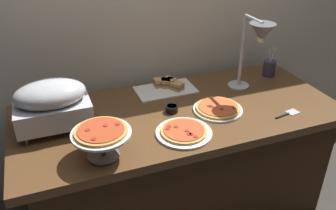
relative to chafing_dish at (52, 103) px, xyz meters
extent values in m
plane|color=#38332D|center=(0.69, -0.07, -0.91)|extent=(8.00, 8.00, 0.00)
cube|color=beige|center=(0.69, 0.43, 0.29)|extent=(4.40, 0.04, 2.40)
cube|color=brown|center=(0.69, -0.07, -0.18)|extent=(1.90, 0.84, 0.05)
cube|color=#3C2715|center=(0.69, -0.07, -0.56)|extent=(1.75, 0.74, 0.71)
cylinder|color=#B7BABF|center=(-0.15, -0.11, -0.13)|extent=(0.01, 0.01, 0.04)
cylinder|color=#B7BABF|center=(0.15, -0.11, -0.13)|extent=(0.01, 0.01, 0.04)
cylinder|color=#B7BABF|center=(-0.15, 0.11, -0.13)|extent=(0.01, 0.01, 0.04)
cylinder|color=#B7BABF|center=(0.15, 0.11, -0.13)|extent=(0.01, 0.01, 0.04)
cube|color=#B7BABF|center=(0.00, 0.00, -0.05)|extent=(0.38, 0.27, 0.12)
ellipsoid|color=#B7BABF|center=(0.00, 0.00, 0.05)|extent=(0.37, 0.25, 0.14)
cylinder|color=#B7BABF|center=(1.18, 0.09, -0.15)|extent=(0.14, 0.14, 0.01)
cylinder|color=#B7BABF|center=(1.18, 0.09, 0.09)|extent=(0.02, 0.02, 0.46)
cylinder|color=#B7BABF|center=(1.18, 0.00, 0.32)|extent=(0.02, 0.18, 0.02)
cone|color=#595B60|center=(1.18, -0.09, 0.27)|extent=(0.15, 0.15, 0.10)
sphere|color=#F9EAB2|center=(1.18, -0.09, 0.23)|extent=(0.04, 0.04, 0.04)
cylinder|color=white|center=(0.62, -0.30, -0.15)|extent=(0.30, 0.30, 0.01)
cylinder|color=gold|center=(0.62, -0.30, -0.14)|extent=(0.25, 0.25, 0.01)
cylinder|color=#B74723|center=(0.62, -0.30, -0.13)|extent=(0.22, 0.22, 0.00)
cylinder|color=maroon|center=(0.65, -0.39, -0.13)|extent=(0.02, 0.02, 0.00)
cylinder|color=maroon|center=(0.64, -0.36, -0.13)|extent=(0.02, 0.02, 0.00)
cylinder|color=maroon|center=(0.59, -0.27, -0.13)|extent=(0.02, 0.02, 0.00)
cylinder|color=maroon|center=(0.63, -0.35, -0.13)|extent=(0.02, 0.02, 0.00)
cylinder|color=maroon|center=(0.56, -0.25, -0.13)|extent=(0.02, 0.02, 0.00)
cylinder|color=maroon|center=(0.63, -0.32, -0.13)|extent=(0.02, 0.02, 0.00)
cylinder|color=maroon|center=(0.55, -0.27, -0.13)|extent=(0.02, 0.02, 0.00)
cylinder|color=white|center=(0.91, -0.15, -0.15)|extent=(0.29, 0.29, 0.01)
cylinder|color=gold|center=(0.91, -0.15, -0.14)|extent=(0.26, 0.26, 0.01)
cylinder|color=#C65628|center=(0.91, -0.15, -0.13)|extent=(0.23, 0.23, 0.00)
cylinder|color=maroon|center=(0.87, -0.14, -0.13)|extent=(0.02, 0.02, 0.00)
cylinder|color=maroon|center=(0.86, -0.13, -0.13)|extent=(0.02, 0.02, 0.00)
cylinder|color=maroon|center=(0.98, -0.20, -0.13)|extent=(0.02, 0.02, 0.00)
cylinder|color=maroon|center=(0.91, -0.19, -0.13)|extent=(0.02, 0.02, 0.00)
cylinder|color=#595B60|center=(0.19, -0.34, -0.09)|extent=(0.02, 0.02, 0.13)
cylinder|color=#595B60|center=(0.19, -0.34, -0.15)|extent=(0.16, 0.16, 0.01)
cylinder|color=white|center=(0.19, -0.34, -0.02)|extent=(0.28, 0.28, 0.01)
cylinder|color=#C68E42|center=(0.19, -0.34, -0.01)|extent=(0.25, 0.25, 0.01)
cylinder|color=#AD3D1E|center=(0.19, -0.34, 0.00)|extent=(0.22, 0.22, 0.00)
cylinder|color=maroon|center=(0.13, -0.33, 0.00)|extent=(0.02, 0.02, 0.00)
cylinder|color=maroon|center=(0.21, -0.32, 0.00)|extent=(0.02, 0.02, 0.00)
cylinder|color=maroon|center=(0.27, -0.33, 0.00)|extent=(0.02, 0.02, 0.00)
cylinder|color=maroon|center=(0.14, -0.41, 0.00)|extent=(0.02, 0.02, 0.00)
cube|color=white|center=(0.71, 0.20, -0.15)|extent=(0.38, 0.22, 0.01)
cube|color=tan|center=(0.78, 0.17, -0.14)|extent=(0.09, 0.09, 0.02)
cube|color=brown|center=(0.78, 0.17, -0.12)|extent=(0.09, 0.09, 0.01)
cube|color=tan|center=(0.78, 0.17, -0.10)|extent=(0.09, 0.09, 0.02)
cube|color=tan|center=(0.76, 0.23, -0.14)|extent=(0.09, 0.09, 0.02)
cube|color=brown|center=(0.76, 0.23, -0.12)|extent=(0.09, 0.09, 0.01)
cube|color=tan|center=(0.76, 0.23, -0.10)|extent=(0.09, 0.09, 0.02)
cube|color=tan|center=(0.69, 0.26, -0.14)|extent=(0.08, 0.06, 0.02)
cube|color=brown|center=(0.69, 0.26, -0.12)|extent=(0.08, 0.06, 0.01)
cube|color=tan|center=(0.69, 0.26, -0.10)|extent=(0.08, 0.06, 0.02)
cube|color=tan|center=(0.75, 0.26, -0.14)|extent=(0.08, 0.08, 0.02)
cube|color=brown|center=(0.75, 0.26, -0.12)|extent=(0.08, 0.08, 0.01)
cube|color=tan|center=(0.75, 0.26, -0.10)|extent=(0.08, 0.08, 0.02)
cube|color=tan|center=(0.72, 0.24, -0.14)|extent=(0.07, 0.08, 0.02)
cube|color=brown|center=(0.72, 0.24, -0.12)|extent=(0.07, 0.08, 0.01)
cube|color=tan|center=(0.72, 0.24, -0.10)|extent=(0.07, 0.08, 0.02)
cylinder|color=black|center=(0.65, -0.07, -0.13)|extent=(0.07, 0.07, 0.04)
cylinder|color=maroon|center=(0.65, -0.07, -0.12)|extent=(0.06, 0.06, 0.01)
cylinder|color=#383347|center=(1.47, 0.16, -0.10)|extent=(0.08, 0.08, 0.11)
cylinder|color=#B7BABF|center=(1.47, 0.16, -0.04)|extent=(0.01, 0.03, 0.17)
cylinder|color=#B7BABF|center=(1.47, 0.15, -0.03)|extent=(0.04, 0.02, 0.18)
cylinder|color=#B7BABF|center=(1.49, 0.15, -0.04)|extent=(0.02, 0.01, 0.16)
cylinder|color=#B7BABF|center=(1.48, 0.16, -0.02)|extent=(0.02, 0.01, 0.19)
cube|color=#B7BABF|center=(1.30, -0.32, -0.15)|extent=(0.08, 0.07, 0.00)
cylinder|color=black|center=(1.22, -0.34, -0.15)|extent=(0.10, 0.03, 0.01)
camera|label=1|loc=(-0.01, -1.73, 0.90)|focal=38.07mm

